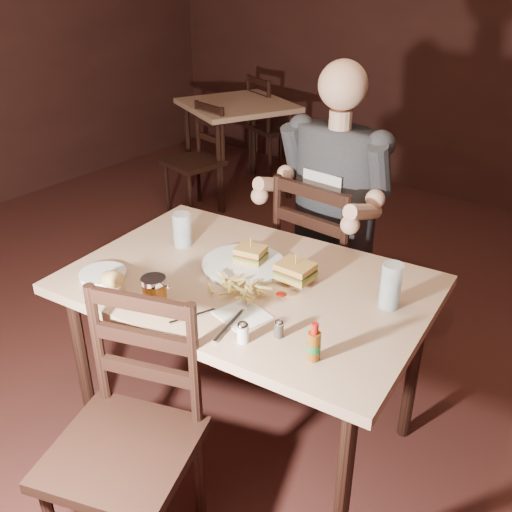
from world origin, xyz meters
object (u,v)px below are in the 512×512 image
Objects in this scene: chair_far at (331,268)px; diner at (332,174)px; glass_left at (182,230)px; glass_right at (391,286)px; bg_table at (237,114)px; main_table at (248,297)px; syrup_dispenser at (155,292)px; bg_chair_near at (193,162)px; dinner_plate at (243,266)px; hot_sauce at (314,342)px; side_plate at (103,275)px; chair_near at (122,452)px; bg_chair_far at (276,127)px.

diner is (-0.00, -0.05, 0.50)m from chair_far.
glass_left is 0.86× the size of glass_right.
bg_table is 7.57× the size of glass_left.
main_table is 12.66× the size of syrup_dispenser.
chair_far reaches higher than bg_chair_near.
bg_chair_near is 5.12× the size of glass_right.
syrup_dispenser is (1.67, -1.97, 0.41)m from bg_chair_near.
dinner_plate is 2.43× the size of hot_sauce.
bg_table is at bearing 100.58° from bg_chair_near.
glass_right is (0.56, 0.09, 0.07)m from dinner_plate.
diner is 0.71m from glass_left.
dinner_plate is 1.81× the size of side_plate.
diner is 1.01m from syrup_dispenser.
side_plate reaches higher than bg_table.
glass_right is 1.28× the size of hot_sauce.
main_table is 1.45× the size of diner.
chair_far reaches higher than bg_table.
glass_left is at bearing 170.65° from main_table.
chair_far reaches higher than chair_near.
chair_far is 3.15× the size of dinner_plate.
main_table is at bearing 34.44° from side_plate.
diner is at bearing 67.87° from side_plate.
bg_chair_near is at bearing 125.11° from side_plate.
main_table is 9.92× the size of glass_left.
hot_sauce is 0.75× the size of side_plate.
syrup_dispenser is at bearing -100.56° from dinner_plate.
glass_left reaches higher than syrup_dispenser.
bg_table is 3.08m from glass_right.
chair_far is (1.77, -1.47, -0.19)m from bg_table.
bg_table is at bearing 123.87° from glass_left.
bg_table is 8.34× the size of hot_sauce.
glass_left is (-0.39, 0.06, 0.14)m from main_table.
hot_sauce is at bearing -29.37° from main_table.
syrup_dispenser is at bearing -172.22° from hot_sauce.
bg_table is 0.61m from bg_chair_near.
side_plate reaches higher than main_table.
chair_near is 0.91m from glass_left.
glass_right is 0.40m from hot_sauce.
side_plate is at bearing -176.18° from hot_sauce.
glass_left is 0.38m from side_plate.
chair_far is (-0.05, 0.72, -0.21)m from main_table.
syrup_dispenser is (-0.10, -1.05, 0.34)m from chair_far.
bg_chair_far is 3.76m from hot_sauce.
glass_right is at bearing -22.17° from bg_chair_near.
dinner_plate reaches higher than bg_table.
main_table is 2.46m from bg_chair_near.
bg_chair_far is 1.08× the size of bg_chair_near.
main_table is 1.67× the size of bg_chair_near.
bg_table is at bearing 117.81° from syrup_dispenser.
bg_chair_far is at bearing 114.18° from side_plate.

